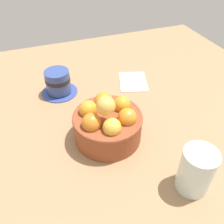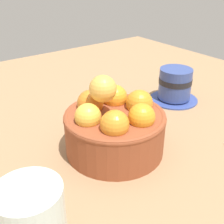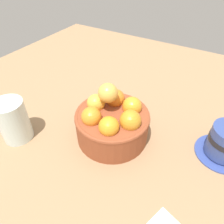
{
  "view_description": "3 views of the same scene",
  "coord_description": "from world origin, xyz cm",
  "views": [
    {
      "loc": [
        39.16,
        -13.44,
        43.25
      ],
      "look_at": [
        -1.16,
        1.54,
        6.65
      ],
      "focal_mm": 38.48,
      "sensor_mm": 36.0,
      "label": 1
    },
    {
      "loc": [
        24.61,
        31.99,
        28.4
      ],
      "look_at": [
        0.37,
        -0.25,
        7.22
      ],
      "focal_mm": 46.33,
      "sensor_mm": 36.0,
      "label": 2
    },
    {
      "loc": [
        -17.22,
        28.87,
        36.26
      ],
      "look_at": [
        0.09,
        -0.02,
        7.4
      ],
      "focal_mm": 33.29,
      "sensor_mm": 36.0,
      "label": 3
    }
  ],
  "objects": [
    {
      "name": "terracotta_bowl",
      "position": [
        0.01,
        -0.05,
        4.72
      ],
      "size": [
        16.41,
        16.41,
        13.4
      ],
      "color": "brown",
      "rests_on": "ground_plane"
    },
    {
      "name": "coffee_cup",
      "position": [
        -22.83,
        -7.59,
        3.59
      ],
      "size": [
        10.84,
        10.84,
        7.44
      ],
      "color": "#344792",
      "rests_on": "ground_plane"
    },
    {
      "name": "ground_plane",
      "position": [
        0.0,
        0.0,
        -2.08
      ],
      "size": [
        116.44,
        119.93,
        4.16
      ],
      "primitive_type": "cube",
      "color": "#997551"
    }
  ]
}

